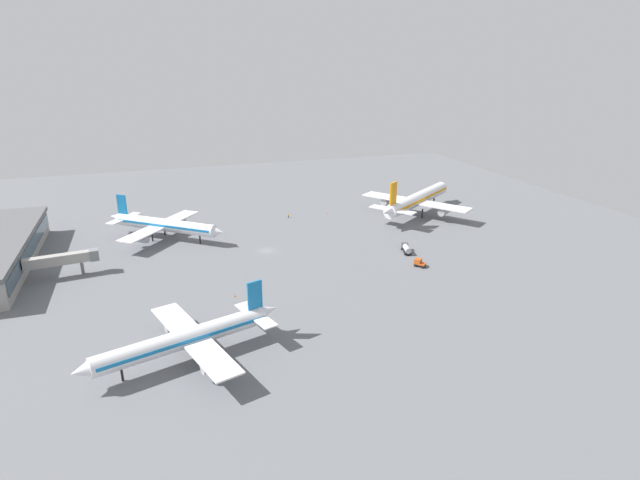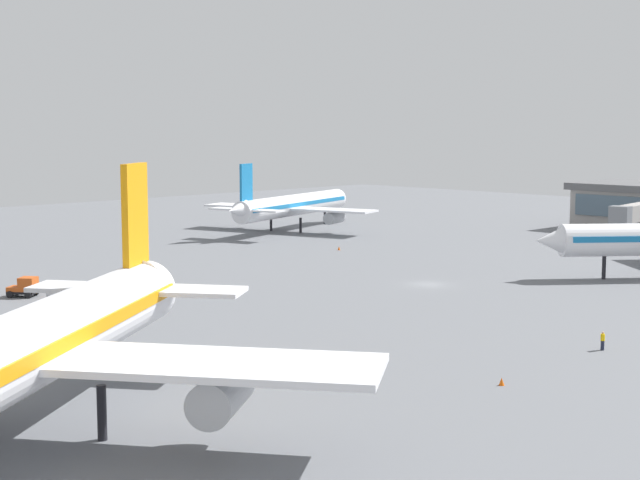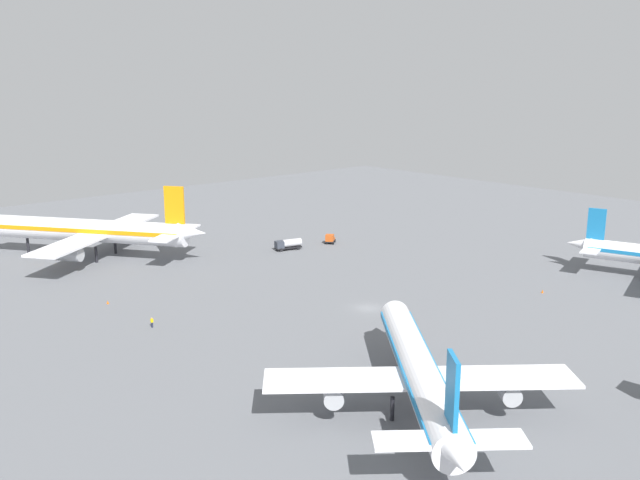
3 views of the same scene
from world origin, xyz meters
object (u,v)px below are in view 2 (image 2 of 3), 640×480
(airplane_taxiing, at_px, (15,355))
(airplane_distant, at_px, (292,205))
(fuel_truck, at_px, (62,300))
(safety_cone_mid_apron, at_px, (339,248))
(ground_crew_worker, at_px, (603,341))
(baggage_tug, at_px, (25,287))
(safety_cone_near_gate, at_px, (502,381))

(airplane_taxiing, relative_size, airplane_distant, 1.11)
(fuel_truck, height_order, safety_cone_mid_apron, fuel_truck)
(fuel_truck, bearing_deg, ground_crew_worker, 42.26)
(airplane_distant, height_order, safety_cone_mid_apron, airplane_distant)
(fuel_truck, distance_m, safety_cone_mid_apron, 59.05)
(fuel_truck, relative_size, baggage_tug, 1.75)
(ground_crew_worker, distance_m, safety_cone_mid_apron, 70.77)
(fuel_truck, bearing_deg, safety_cone_near_gate, 25.72)
(safety_cone_near_gate, bearing_deg, baggage_tug, 7.46)
(ground_crew_worker, bearing_deg, safety_cone_near_gate, -111.63)
(airplane_distant, height_order, fuel_truck, airplane_distant)
(airplane_distant, bearing_deg, airplane_taxiing, -157.77)
(airplane_taxiing, bearing_deg, ground_crew_worker, 131.16)
(ground_crew_worker, xyz_separation_m, safety_cone_near_gate, (-0.29, 15.85, -0.55))
(safety_cone_near_gate, bearing_deg, airplane_distant, -34.46)
(fuel_truck, distance_m, ground_crew_worker, 54.80)
(fuel_truck, relative_size, ground_crew_worker, 3.94)
(ground_crew_worker, height_order, safety_cone_mid_apron, ground_crew_worker)
(baggage_tug, bearing_deg, ground_crew_worker, -16.18)
(airplane_distant, height_order, ground_crew_worker, airplane_distant)
(airplane_taxiing, distance_m, fuel_truck, 44.07)
(fuel_truck, height_order, safety_cone_near_gate, fuel_truck)
(ground_crew_worker, height_order, safety_cone_near_gate, ground_crew_worker)
(baggage_tug, relative_size, ground_crew_worker, 2.25)
(baggage_tug, xyz_separation_m, safety_cone_mid_apron, (3.22, -55.41, -0.86))
(airplane_taxiing, distance_m, safety_cone_mid_apron, 96.08)
(safety_cone_mid_apron, bearing_deg, airplane_distant, -28.23)
(airplane_distant, relative_size, safety_cone_near_gate, 70.62)
(airplane_taxiing, distance_m, ground_crew_worker, 50.76)
(ground_crew_worker, relative_size, safety_cone_near_gate, 2.78)
(fuel_truck, xyz_separation_m, ground_crew_worker, (-48.50, -25.50, -0.54))
(safety_cone_mid_apron, bearing_deg, airplane_taxiing, 122.61)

